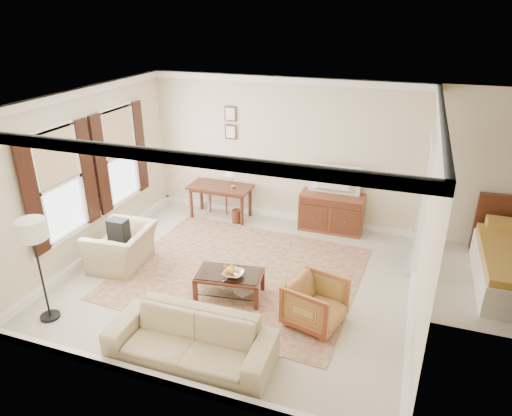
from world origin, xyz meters
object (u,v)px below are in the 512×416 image
Objects in this scene: sofa at (190,333)px; sideboard at (331,212)px; writing_desk at (220,191)px; club_armchair at (121,241)px; tv at (334,172)px; coffee_table at (230,279)px; striped_armchair at (315,301)px.

sideboard is at bearing 76.35° from sofa.
writing_desk is 1.22× the size of club_armchair.
sideboard is at bearing 123.73° from club_armchair.
coffee_table is at bearing 69.73° from tv.
striped_armchair reaches higher than writing_desk.
sofa is at bearing 46.49° from club_armchair.
sideboard is 3.01m from striped_armchair.
tv is 0.46× the size of sofa.
writing_desk is 1.04× the size of sideboard.
writing_desk is 1.72× the size of striped_armchair.
tv reaches higher than club_armchair.
coffee_table is at bearing 95.74° from striped_armchair.
club_armchair is (-0.81, -2.36, -0.13)m from writing_desk.
striped_armchair is at bearing -83.39° from sideboard.
sofa reaches higher than coffee_table.
sofa is at bearing -87.32° from coffee_table.
writing_desk is at bearing 57.31° from striped_armchair.
sofa reaches higher than striped_armchair.
sofa is at bearing 147.59° from striped_armchair.
club_armchair is at bearing -141.06° from sideboard.
sofa is at bearing -71.63° from writing_desk.
sofa is (2.15, -1.70, -0.06)m from club_armchair.
coffee_table is 1.43m from sofa.
tv is 4.38m from sofa.
tv is at bearing 3.35° from writing_desk.
striped_armchair is (0.35, -2.99, -0.01)m from sideboard.
sofa reaches higher than sideboard.
striped_armchair is (0.35, -2.97, -0.86)m from tv.
writing_desk is 0.62× the size of sofa.
coffee_table is at bearing 91.79° from sofa.
tv is 3.08m from coffee_table.
club_armchair is at bearing -108.90° from writing_desk.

